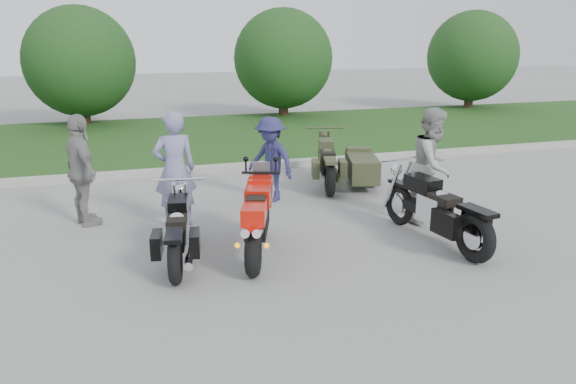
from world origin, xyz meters
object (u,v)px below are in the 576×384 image
object	(u,v)px
person_denim	(271,159)
person_grey	(433,165)
cruiser_right	(439,213)
person_stripe	(175,169)
cruiser_sidecar	(348,166)
cruiser_left	(178,234)
person_back	(82,171)
sportbike_red	(257,217)

from	to	relation	value
person_denim	person_grey	bearing A→B (deg)	16.02
cruiser_right	person_stripe	xyz separation A→B (m)	(-3.69, 2.06, 0.47)
cruiser_sidecar	person_grey	bearing A→B (deg)	-61.83
cruiser_left	person_back	xyz separation A→B (m)	(-1.30, 2.12, 0.50)
person_denim	person_back	size ratio (longest dim) A/B	0.86
cruiser_right	person_back	xyz separation A→B (m)	(-5.15, 2.53, 0.44)
cruiser_left	cruiser_sidecar	world-z (taller)	cruiser_sidecar
person_stripe	person_denim	distance (m)	2.11
cruiser_right	person_denim	world-z (taller)	person_denim
cruiser_right	person_grey	xyz separation A→B (m)	(0.49, 1.05, 0.48)
cruiser_sidecar	person_grey	size ratio (longest dim) A/B	1.21
sportbike_red	person_denim	bearing A→B (deg)	89.43
person_stripe	person_grey	bearing A→B (deg)	163.31
sportbike_red	person_denim	world-z (taller)	person_denim
cruiser_left	cruiser_right	size ratio (longest dim) A/B	0.87
cruiser_left	person_stripe	world-z (taller)	person_stripe
cruiser_right	person_back	world-z (taller)	person_back
person_back	cruiser_left	bearing A→B (deg)	-169.85
person_denim	sportbike_red	bearing A→B (deg)	-53.12
person_denim	cruiser_left	bearing A→B (deg)	-72.15
person_denim	person_back	world-z (taller)	person_back
cruiser_sidecar	person_back	distance (m)	5.25
person_stripe	person_back	xyz separation A→B (m)	(-1.46, 0.47, -0.03)
person_denim	person_back	bearing A→B (deg)	-116.06
cruiser_sidecar	person_stripe	bearing A→B (deg)	-142.36
person_back	cruiser_right	bearing A→B (deg)	-137.58
person_grey	person_denim	distance (m)	3.01
sportbike_red	person_grey	distance (m)	3.33
person_back	person_grey	bearing A→B (deg)	-126.14
cruiser_sidecar	person_back	xyz separation A→B (m)	(-5.14, -0.95, 0.50)
cruiser_sidecar	sportbike_red	bearing A→B (deg)	-114.36
person_stripe	person_back	size ratio (longest dim) A/B	1.03
cruiser_right	person_grey	size ratio (longest dim) A/B	1.29
cruiser_left	person_denim	size ratio (longest dim) A/B	1.35
person_grey	cruiser_sidecar	bearing A→B (deg)	66.51
sportbike_red	person_back	bearing A→B (deg)	156.31
cruiser_right	sportbike_red	bearing A→B (deg)	165.60
person_stripe	person_back	world-z (taller)	person_stripe
cruiser_left	person_grey	size ratio (longest dim) A/B	1.12
cruiser_left	person_grey	xyz separation A→B (m)	(4.33, 0.64, 0.54)
cruiser_right	person_denim	size ratio (longest dim) A/B	1.55
person_denim	cruiser_sidecar	bearing A→B (deg)	71.55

